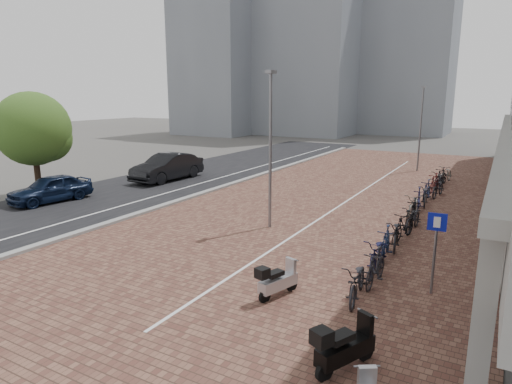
% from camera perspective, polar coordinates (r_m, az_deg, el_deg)
% --- Properties ---
extents(ground, '(140.00, 140.00, 0.00)m').
position_cam_1_polar(ground, '(14.02, -12.32, -9.83)').
color(ground, '#474442').
rests_on(ground, ground).
extents(plaza_brick, '(14.50, 42.00, 0.04)m').
position_cam_1_polar(plaza_brick, '(23.23, 11.65, -0.86)').
color(plaza_brick, brown).
rests_on(plaza_brick, ground).
extents(street_asphalt, '(8.00, 50.00, 0.03)m').
position_cam_1_polar(street_asphalt, '(28.46, -9.91, 1.63)').
color(street_asphalt, black).
rests_on(street_asphalt, ground).
extents(curb, '(0.35, 42.00, 0.14)m').
position_cam_1_polar(curb, '(26.18, -3.28, 1.01)').
color(curb, gray).
rests_on(curb, ground).
extents(lane_line, '(0.12, 44.00, 0.00)m').
position_cam_1_polar(lane_line, '(27.25, -6.64, 1.29)').
color(lane_line, white).
rests_on(lane_line, street_asphalt).
extents(parking_line, '(0.10, 30.00, 0.00)m').
position_cam_1_polar(parking_line, '(23.16, 12.12, -0.85)').
color(parking_line, white).
rests_on(parking_line, plaza_brick).
extents(bg_towers, '(33.00, 23.00, 32.00)m').
position_cam_1_polar(bg_towers, '(63.53, 8.29, 20.19)').
color(bg_towers, gray).
rests_on(bg_towers, ground).
extents(car_navy, '(2.16, 4.20, 1.37)m').
position_cam_1_polar(car_navy, '(24.25, -25.06, 0.40)').
color(car_navy, black).
rests_on(car_navy, ground).
extents(car_dark, '(1.97, 5.16, 1.68)m').
position_cam_1_polar(car_dark, '(28.19, -11.40, 3.19)').
color(car_dark, black).
rests_on(car_dark, ground).
extents(scooter_front, '(0.86, 1.49, 0.98)m').
position_cam_1_polar(scooter_front, '(11.83, 2.88, -11.27)').
color(scooter_front, '#B7B7BD').
rests_on(scooter_front, ground).
extents(scooter_mid, '(1.12, 1.64, 1.08)m').
position_cam_1_polar(scooter_mid, '(9.11, 11.51, -18.90)').
color(scooter_mid, black).
rests_on(scooter_mid, ground).
extents(parking_sign, '(0.47, 0.10, 2.27)m').
position_cam_1_polar(parking_sign, '(12.51, 22.23, -5.92)').
color(parking_sign, slate).
rests_on(parking_sign, ground).
extents(lamp_near, '(0.12, 0.12, 6.10)m').
position_cam_1_polar(lamp_near, '(17.24, 1.86, 5.11)').
color(lamp_near, slate).
rests_on(lamp_near, ground).
extents(lamp_far, '(0.12, 0.12, 5.80)m').
position_cam_1_polar(lamp_far, '(32.80, 20.50, 7.55)').
color(lamp_far, gray).
rests_on(lamp_far, ground).
extents(street_tree, '(3.75, 3.75, 5.45)m').
position_cam_1_polar(street_tree, '(25.26, -26.62, 7.08)').
color(street_tree, '#382619').
rests_on(street_tree, ground).
extents(bike_row, '(1.25, 20.45, 1.05)m').
position_cam_1_polar(bike_row, '(20.56, 20.31, -1.64)').
color(bike_row, black).
rests_on(bike_row, ground).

